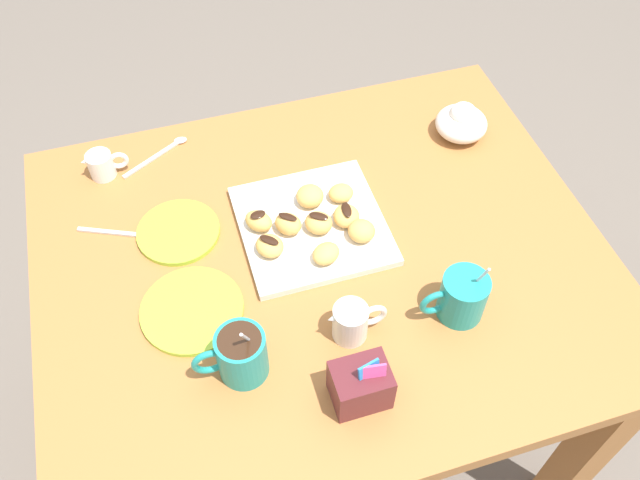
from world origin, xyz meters
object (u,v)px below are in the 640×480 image
at_px(coffee_mug_teal_right, 240,354).
at_px(cream_pitcher_white, 351,321).
at_px(coffee_mug_teal_left, 462,296).
at_px(beignet_4, 341,193).
at_px(chocolate_sauce_pitcher, 101,164).
at_px(sugar_caddy, 361,385).
at_px(dining_table, 322,292).
at_px(beignet_3, 310,196).
at_px(pastry_plate_square, 314,225).
at_px(beignet_2, 270,246).
at_px(beignet_7, 346,216).
at_px(beignet_6, 324,254).
at_px(saucer_lime_left, 192,310).
at_px(beignet_8, 259,221).
at_px(beignet_5, 319,223).
at_px(beignet_1, 288,224).
at_px(saucer_lime_right, 178,232).
at_px(beignet_0, 362,231).
at_px(ice_cream_bowl, 462,122).

distance_m(coffee_mug_teal_right, cream_pitcher_white, 0.19).
bearing_deg(coffee_mug_teal_left, beignet_4, -68.65).
relative_size(coffee_mug_teal_right, chocolate_sauce_pitcher, 1.57).
bearing_deg(sugar_caddy, dining_table, -95.33).
bearing_deg(coffee_mug_teal_right, beignet_3, -123.85).
distance_m(dining_table, pastry_plate_square, 0.15).
relative_size(pastry_plate_square, sugar_caddy, 2.56).
relative_size(dining_table, beignet_2, 19.22).
distance_m(dining_table, coffee_mug_teal_right, 0.32).
height_order(dining_table, beignet_7, beignet_7).
xyz_separation_m(coffee_mug_teal_left, beignet_6, (0.19, -0.17, -0.02)).
relative_size(saucer_lime_left, beignet_8, 3.25).
height_order(dining_table, coffee_mug_teal_left, coffee_mug_teal_left).
height_order(dining_table, beignet_6, beignet_6).
bearing_deg(beignet_5, beignet_1, -13.63).
relative_size(coffee_mug_teal_left, saucer_lime_right, 0.88).
bearing_deg(beignet_7, chocolate_sauce_pitcher, -32.89).
bearing_deg(beignet_8, saucer_lime_right, -15.70).
bearing_deg(beignet_2, beignet_0, 174.17).
bearing_deg(beignet_1, sugar_caddy, 93.42).
xyz_separation_m(saucer_lime_left, beignet_8, (-0.16, -0.14, 0.03)).
height_order(sugar_caddy, beignet_3, sugar_caddy).
distance_m(beignet_1, beignet_2, 0.06).
bearing_deg(beignet_7, beignet_3, -53.07).
xyz_separation_m(coffee_mug_teal_left, beignet_7, (0.13, -0.24, -0.02)).
height_order(dining_table, beignet_5, beignet_5).
distance_m(coffee_mug_teal_right, ice_cream_bowl, 0.71).
bearing_deg(coffee_mug_teal_right, beignet_4, -131.70).
bearing_deg(beignet_4, beignet_8, 8.21).
distance_m(saucer_lime_left, beignet_2, 0.18).
distance_m(chocolate_sauce_pitcher, beignet_4, 0.49).
xyz_separation_m(coffee_mug_teal_right, beignet_3, (-0.21, -0.31, -0.02)).
distance_m(ice_cream_bowl, beignet_7, 0.36).
distance_m(ice_cream_bowl, beignet_6, 0.46).
bearing_deg(beignet_6, beignet_8, -48.98).
height_order(ice_cream_bowl, beignet_2, ice_cream_bowl).
xyz_separation_m(sugar_caddy, saucer_lime_left, (0.23, -0.24, -0.04)).
bearing_deg(beignet_4, cream_pitcher_white, 75.23).
distance_m(coffee_mug_teal_right, beignet_3, 0.37).
bearing_deg(saucer_lime_left, beignet_4, -153.30).
height_order(beignet_0, beignet_4, beignet_0).
height_order(ice_cream_bowl, beignet_4, ice_cream_bowl).
xyz_separation_m(saucer_lime_right, beignet_2, (-0.16, 0.10, 0.03)).
distance_m(coffee_mug_teal_right, beignet_1, 0.29).
xyz_separation_m(beignet_4, beignet_6, (0.08, 0.13, 0.00)).
relative_size(coffee_mug_teal_left, sugar_caddy, 1.32).
bearing_deg(sugar_caddy, beignet_4, -103.89).
bearing_deg(saucer_lime_right, beignet_1, 161.63).
bearing_deg(saucer_lime_left, beignet_6, -172.94).
xyz_separation_m(beignet_0, beignet_7, (0.02, -0.04, -0.00)).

